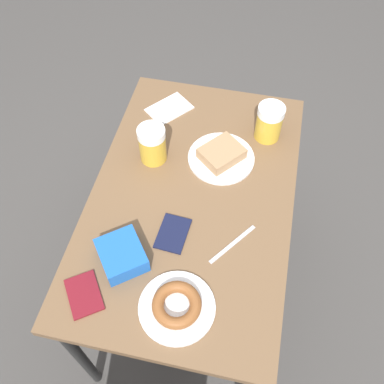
{
  "coord_description": "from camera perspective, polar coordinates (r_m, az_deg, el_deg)",
  "views": [
    {
      "loc": [
        -0.17,
        0.78,
        1.88
      ],
      "look_at": [
        0.0,
        0.0,
        0.73
      ],
      "focal_mm": 40.0,
      "sensor_mm": 36.0,
      "label": 1
    }
  ],
  "objects": [
    {
      "name": "ground_plane",
      "position": [
        2.04,
        -0.0,
        -11.91
      ],
      "size": [
        8.0,
        8.0,
        0.0
      ],
      "primitive_type": "plane",
      "color": "#474442"
    },
    {
      "name": "table",
      "position": [
        1.46,
        -0.0,
        -1.94
      ],
      "size": [
        0.66,
        1.06,
        0.71
      ],
      "color": "brown",
      "rests_on": "ground_plane"
    },
    {
      "name": "plate_with_cake",
      "position": [
        1.49,
        3.93,
        4.87
      ],
      "size": [
        0.23,
        0.23,
        0.05
      ],
      "color": "white",
      "rests_on": "table"
    },
    {
      "name": "plate_with_donut",
      "position": [
        1.22,
        -2.04,
        -14.93
      ],
      "size": [
        0.22,
        0.22,
        0.04
      ],
      "color": "white",
      "rests_on": "table"
    },
    {
      "name": "beer_mug_left",
      "position": [
        1.46,
        -5.3,
        6.37
      ],
      "size": [
        0.09,
        0.09,
        0.14
      ],
      "color": "gold",
      "rests_on": "table"
    },
    {
      "name": "beer_mug_center",
      "position": [
        1.55,
        10.26,
        9.14
      ],
      "size": [
        0.09,
        0.09,
        0.14
      ],
      "color": "gold",
      "rests_on": "table"
    },
    {
      "name": "napkin_folded",
      "position": [
        1.67,
        -3.05,
        11.03
      ],
      "size": [
        0.19,
        0.19,
        0.0
      ],
      "rotation": [
        0.0,
        0.0,
        4.02
      ],
      "color": "white",
      "rests_on": "table"
    },
    {
      "name": "fork",
      "position": [
        1.32,
        5.43,
        -6.94
      ],
      "size": [
        0.12,
        0.16,
        0.0
      ],
      "rotation": [
        0.0,
        0.0,
        5.65
      ],
      "color": "silver",
      "rests_on": "table"
    },
    {
      "name": "passport_near_edge",
      "position": [
        1.28,
        -14.2,
        -13.11
      ],
      "size": [
        0.14,
        0.15,
        0.01
      ],
      "rotation": [
        0.0,
        0.0,
        3.75
      ],
      "color": "maroon",
      "rests_on": "table"
    },
    {
      "name": "passport_far_edge",
      "position": [
        1.33,
        -2.57,
        -5.54
      ],
      "size": [
        0.1,
        0.13,
        0.01
      ],
      "rotation": [
        0.0,
        0.0,
        3.07
      ],
      "color": "#141938",
      "rests_on": "table"
    },
    {
      "name": "blue_pouch",
      "position": [
        1.28,
        -9.35,
        -8.3
      ],
      "size": [
        0.18,
        0.18,
        0.06
      ],
      "rotation": [
        0.0,
        0.0,
        2.23
      ],
      "color": "blue",
      "rests_on": "table"
    }
  ]
}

